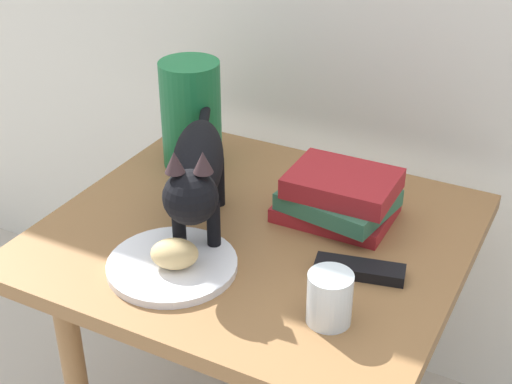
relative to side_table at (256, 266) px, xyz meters
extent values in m
cube|color=olive|center=(0.00, 0.00, 0.07)|extent=(0.75, 0.68, 0.03)
cylinder|color=olive|center=(-0.25, 0.25, -0.23)|extent=(0.04, 0.04, 0.57)
cylinder|color=olive|center=(0.25, 0.25, -0.23)|extent=(0.04, 0.04, 0.57)
cylinder|color=white|center=(-0.07, -0.17, 0.09)|extent=(0.22, 0.22, 0.01)
ellipsoid|color=#E0BC7A|center=(-0.06, -0.18, 0.12)|extent=(0.10, 0.09, 0.05)
cylinder|color=black|center=(-0.03, -0.09, 0.13)|extent=(0.02, 0.02, 0.10)
cylinder|color=black|center=(-0.09, -0.12, 0.13)|extent=(0.02, 0.02, 0.10)
cylinder|color=black|center=(-0.11, 0.05, 0.13)|extent=(0.02, 0.02, 0.10)
cylinder|color=black|center=(-0.16, 0.02, 0.13)|extent=(0.02, 0.02, 0.10)
ellipsoid|color=black|center=(-0.10, -0.03, 0.22)|extent=(0.20, 0.27, 0.11)
sphere|color=black|center=(-0.03, -0.17, 0.23)|extent=(0.09, 0.09, 0.09)
cone|color=#332224|center=(-0.01, -0.16, 0.29)|extent=(0.03, 0.03, 0.03)
cone|color=#332224|center=(-0.05, -0.18, 0.29)|extent=(0.03, 0.03, 0.03)
cylinder|color=black|center=(-0.19, 0.15, 0.23)|extent=(0.09, 0.15, 0.02)
cube|color=maroon|center=(0.11, 0.11, 0.10)|extent=(0.21, 0.16, 0.03)
cube|color=#336B4C|center=(0.12, 0.10, 0.13)|extent=(0.21, 0.18, 0.03)
cube|color=maroon|center=(0.13, 0.10, 0.16)|extent=(0.19, 0.15, 0.04)
cylinder|color=#196B38|center=(-0.24, 0.17, 0.20)|extent=(0.13, 0.13, 0.23)
cylinder|color=silver|center=(0.22, -0.18, 0.13)|extent=(0.07, 0.07, 0.08)
cylinder|color=silver|center=(0.22, -0.18, 0.10)|extent=(0.06, 0.06, 0.04)
cube|color=black|center=(0.22, -0.04, 0.09)|extent=(0.16, 0.08, 0.02)
camera|label=1|loc=(0.52, -1.01, 0.81)|focal=51.48mm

